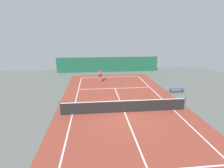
# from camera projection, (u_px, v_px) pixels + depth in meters

# --- Properties ---
(ground_plane) EXTENTS (36.00, 36.00, 0.00)m
(ground_plane) POSITION_uv_depth(u_px,v_px,m) (124.00, 112.00, 14.31)
(ground_plane) COLOR slate
(court_surface) EXTENTS (11.02, 26.60, 0.01)m
(court_surface) POSITION_uv_depth(u_px,v_px,m) (124.00, 112.00, 14.31)
(court_surface) COLOR brown
(court_surface) RESTS_ON ground
(tennis_net) EXTENTS (10.12, 0.10, 1.10)m
(tennis_net) POSITION_uv_depth(u_px,v_px,m) (125.00, 106.00, 14.17)
(tennis_net) COLOR black
(tennis_net) RESTS_ON ground
(back_fence) EXTENTS (16.30, 0.98, 2.70)m
(back_fence) POSITION_uv_depth(u_px,v_px,m) (108.00, 67.00, 29.32)
(back_fence) COLOR #195138
(back_fence) RESTS_ON ground
(tennis_player) EXTENTS (0.67, 0.78, 1.64)m
(tennis_player) POSITION_uv_depth(u_px,v_px,m) (100.00, 75.00, 22.80)
(tennis_player) COLOR #9E7051
(tennis_player) RESTS_ON ground
(tennis_ball_near_player) EXTENTS (0.07, 0.07, 0.07)m
(tennis_ball_near_player) POSITION_uv_depth(u_px,v_px,m) (127.00, 84.00, 22.17)
(tennis_ball_near_player) COLOR #CCDB33
(tennis_ball_near_player) RESTS_ON ground
(tennis_ball_midcourt) EXTENTS (0.07, 0.07, 0.07)m
(tennis_ball_midcourt) POSITION_uv_depth(u_px,v_px,m) (103.00, 91.00, 19.38)
(tennis_ball_midcourt) COLOR #CCDB33
(tennis_ball_midcourt) RESTS_ON ground
(parked_car) EXTENTS (2.09, 4.24, 1.68)m
(parked_car) POSITION_uv_depth(u_px,v_px,m) (107.00, 64.00, 31.59)
(parked_car) COLOR navy
(parked_car) RESTS_ON ground
(courtside_bench) EXTENTS (1.60, 0.40, 0.49)m
(courtside_bench) POSITION_uv_depth(u_px,v_px,m) (177.00, 90.00, 18.77)
(courtside_bench) COLOR #335184
(courtside_bench) RESTS_ON ground
(water_bottle) EXTENTS (0.08, 0.08, 0.24)m
(water_bottle) POSITION_uv_depth(u_px,v_px,m) (166.00, 88.00, 20.05)
(water_bottle) COLOR #D84C38
(water_bottle) RESTS_ON ground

